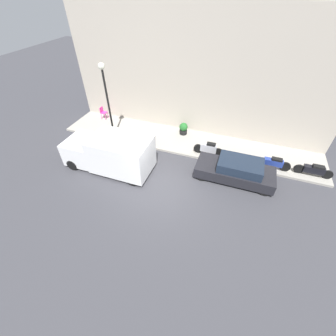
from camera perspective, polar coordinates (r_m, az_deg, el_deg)
ground_plane at (r=11.75m, az=-1.77°, el=-5.56°), size 60.00×60.00×0.00m
sidewalk at (r=15.09m, az=4.58°, el=6.72°), size 2.93×16.94×0.14m
building_facade at (r=14.84m, az=7.29°, el=22.18°), size 0.30×16.94×7.65m
parked_car at (r=12.50m, az=16.88°, el=-0.55°), size 1.67×4.12×1.24m
delivery_van at (r=12.84m, az=-14.61°, el=3.81°), size 2.07×4.93×2.07m
scooter_silver at (r=13.74m, az=10.28°, el=4.91°), size 0.30×1.80×0.84m
motorcycle_blue at (r=13.85m, az=25.18°, el=1.23°), size 0.30×1.90×0.73m
motorcycle_black at (r=14.42m, az=33.10°, el=-0.43°), size 0.30×1.94×0.71m
streetlamp at (r=14.45m, az=-15.57°, el=18.82°), size 0.38×0.38×4.73m
potted_plant at (r=15.56m, az=3.94°, el=9.99°), size 0.56×0.56×0.81m
cafe_chair at (r=18.07m, az=-16.17°, el=13.52°), size 0.40×0.40×0.90m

